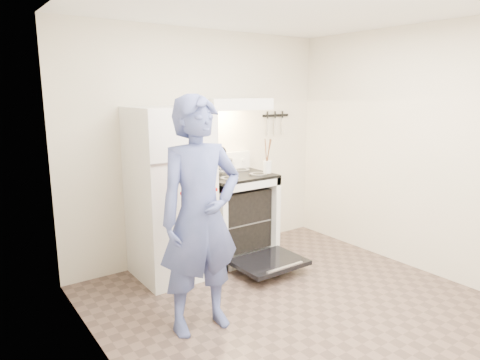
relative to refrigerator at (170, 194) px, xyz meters
The scene contains 15 objects.
floor 1.78m from the refrigerator, 68.20° to the right, with size 3.60×3.60×0.00m, color brown.
back_wall 0.79m from the refrigerator, 31.11° to the left, with size 3.20×0.02×2.50m, color beige.
refrigerator is the anchor object (origin of this frame).
stove_body 0.90m from the refrigerator, ahead, with size 0.76×0.65×0.92m, color silver.
cooktop 0.81m from the refrigerator, ahead, with size 0.76×0.65×0.03m, color black.
backsplash 0.89m from the refrigerator, 20.94° to the left, with size 0.76×0.07×0.20m, color silver.
oven_door 1.23m from the refrigerator, 35.13° to the right, with size 0.70×0.54×0.04m, color black.
oven_rack 0.91m from the refrigerator, ahead, with size 0.60×0.52×0.01m, color slate.
range_hood 1.19m from the refrigerator, ahead, with size 0.76×0.50×0.12m, color silver.
knife_strip 1.81m from the refrigerator, 11.61° to the left, with size 0.40×0.02×0.03m, color black.
pizza_stone 0.94m from the refrigerator, ahead, with size 0.35×0.35×0.02m, color #95744C.
tea_kettle 0.74m from the refrigerator, 10.73° to the left, with size 0.25×0.20×0.30m, color silver, non-canonical shape.
utensil_jar 1.09m from the refrigerator, 12.66° to the right, with size 0.09×0.09×0.13m, color silver.
person 1.08m from the refrigerator, 104.12° to the right, with size 0.67×0.44×1.83m, color navy.
dutch_oven 0.72m from the refrigerator, 95.74° to the right, with size 0.33×0.26×0.22m, color #CD0800, non-canonical shape.
Camera 1 is at (-2.40, -2.30, 1.85)m, focal length 32.00 mm.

